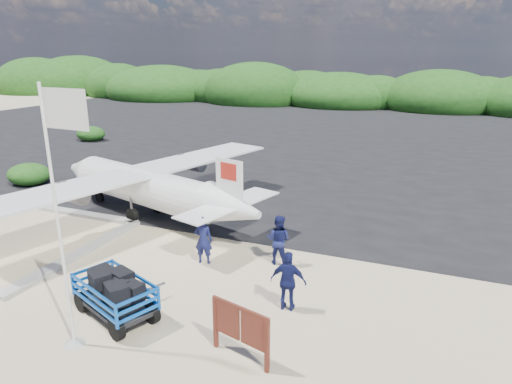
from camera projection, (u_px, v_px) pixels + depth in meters
ground at (158, 297)px, 14.31m from camera, size 160.00×160.00×0.00m
asphalt_apron at (347, 137)px, 40.88m from camera, size 90.00×50.00×0.04m
vegetation_band at (382, 107)px, 63.02m from camera, size 124.00×8.00×4.40m
baggage_cart at (117, 316)px, 13.29m from camera, size 3.19×2.53×1.40m
flagpole at (75, 344)px, 12.05m from camera, size 1.38×0.64×6.76m
signboard at (241, 359)px, 11.47m from camera, size 1.84×0.65×1.53m
crew_a at (203, 240)px, 16.40m from camera, size 0.73×0.55×1.79m
crew_b at (278, 240)px, 16.35m from camera, size 0.92×0.73×1.84m
crew_c at (288, 281)px, 13.40m from camera, size 1.12×0.54×1.85m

